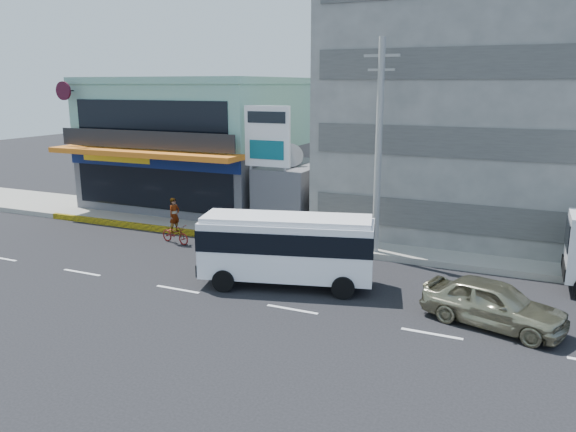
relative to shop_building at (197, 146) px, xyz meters
The scene contains 11 objects.
ground 16.57m from the shop_building, 60.16° to the right, with size 120.00×120.00×0.00m, color black.
sidewalk 14.27m from the shop_building, 18.88° to the right, with size 70.00×5.00×0.30m, color gray.
shop_building is the anchor object (origin of this frame).
concrete_building 18.28m from the shop_building, ahead, with size 16.00×12.00×14.00m, color gray.
gap_structure 8.53m from the shop_building, 13.67° to the right, with size 3.00×6.00×3.50m, color #46464B.
satellite_dish 8.54m from the shop_building, 20.21° to the right, with size 1.50×1.50×0.15m, color slate.
billboard 8.92m from the shop_building, 32.32° to the right, with size 2.60×0.18×6.90m.
utility_pole_near 15.50m from the shop_building, 25.06° to the right, with size 1.60×0.30×10.00m.
minibus 16.79m from the shop_building, 44.88° to the right, with size 7.24×3.90×2.89m.
sedan 23.55m from the shop_building, 32.24° to the right, with size 1.90×4.72×1.61m, color tan.
motorcycle_rider 9.84m from the shop_building, 64.61° to the right, with size 1.94×1.01×2.36m.
Camera 1 is at (12.67, -17.45, 7.98)m, focal length 35.00 mm.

